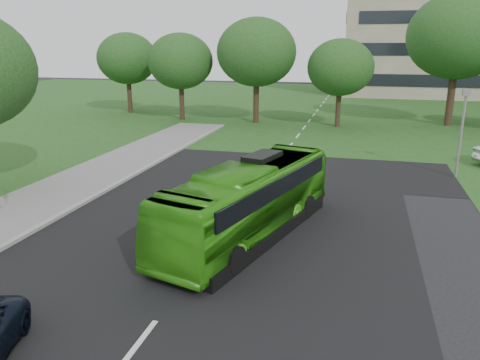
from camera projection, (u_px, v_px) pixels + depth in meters
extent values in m
plane|color=black|center=(214.00, 245.00, 16.77)|extent=(160.00, 160.00, 0.00)
cube|color=black|center=(294.00, 140.00, 35.37)|extent=(14.00, 120.00, 0.01)
cube|color=black|center=(281.00, 158.00, 29.79)|extent=(80.00, 12.00, 0.01)
cube|color=silver|center=(283.00, 155.00, 30.72)|extent=(0.15, 90.00, 0.01)
cube|color=#1C4B19|center=(323.00, 103.00, 58.63)|extent=(120.00, 60.00, 0.01)
cube|color=black|center=(350.00, 7.00, 70.53)|extent=(0.10, 18.40, 23.00)
cylinder|color=black|center=(182.00, 104.00, 45.02)|extent=(0.46, 0.46, 3.08)
ellipsoid|color=#164216|center=(180.00, 61.00, 43.92)|extent=(6.11, 6.11, 5.19)
cylinder|color=black|center=(256.00, 104.00, 43.18)|extent=(0.52, 0.52, 3.49)
ellipsoid|color=#164216|center=(257.00, 52.00, 41.91)|extent=(7.17, 7.17, 6.10)
cylinder|color=black|center=(338.00, 111.00, 41.06)|extent=(0.43, 0.43, 2.86)
ellipsoid|color=#164216|center=(340.00, 67.00, 40.04)|extent=(5.68, 5.68, 4.83)
cylinder|color=black|center=(450.00, 102.00, 41.53)|extent=(0.64, 0.64, 4.28)
ellipsoid|color=#164216|center=(458.00, 36.00, 39.99)|extent=(8.61, 8.61, 7.32)
cylinder|color=black|center=(130.00, 98.00, 49.86)|extent=(0.48, 0.48, 3.17)
ellipsoid|color=#164216|center=(127.00, 58.00, 48.74)|extent=(6.21, 6.21, 5.28)
imported|color=green|center=(250.00, 200.00, 17.32)|extent=(4.90, 10.15, 2.76)
cylinder|color=gray|center=(461.00, 137.00, 24.90)|extent=(0.13, 0.13, 4.44)
cube|color=gray|center=(466.00, 93.00, 24.26)|extent=(0.48, 0.44, 0.33)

